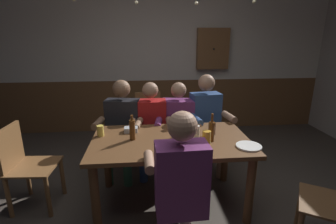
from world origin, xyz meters
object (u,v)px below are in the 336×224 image
Objects in this scene: chair_empty_far_end at (149,119)px; condiment_caddy at (131,130)px; person_4 at (180,181)px; person_1 at (151,125)px; bottle_2 at (212,131)px; pint_glass_3 at (100,131)px; person_2 at (178,124)px; pint_glass_1 at (196,132)px; dining_table at (171,149)px; person_0 at (122,124)px; pint_glass_4 at (212,128)px; pint_glass_0 at (175,122)px; bottle_1 at (132,129)px; chair_empty_near_left at (25,164)px; pint_glass_5 at (187,127)px; plate_0 at (249,146)px; wall_dart_cabinet at (213,49)px; pint_glass_2 at (206,138)px; person_3 at (207,120)px; bottle_0 at (188,137)px.

condiment_caddy is at bearing 72.22° from chair_empty_far_end.
person_4 is 8.92× the size of condiment_caddy.
person_1 is 4.17× the size of bottle_2.
person_2 is at bearing 31.60° from pint_glass_3.
pint_glass_1 is at bearing 99.94° from chair_empty_far_end.
person_0 is (-0.54, 0.68, 0.04)m from dining_table.
pint_glass_0 is at bearing 145.83° from pint_glass_4.
bottle_1 is at bearing -175.31° from pint_glass_4.
person_2 is 1.74m from chair_empty_near_left.
dining_table is 0.31m from pint_glass_1.
person_0 reaches higher than person_1.
person_0 is 0.92m from pint_glass_5.
pint_glass_0 is (-0.61, 0.58, 0.06)m from plate_0.
condiment_caddy is at bearing 111.33° from person_4.
plate_0 is at bearing -19.73° from dining_table.
plate_0 is at bearing -27.85° from bottle_2.
bottle_2 is (0.39, 0.60, 0.16)m from person_4.
wall_dart_cabinet is (1.37, 1.93, 0.73)m from condiment_caddy.
pint_glass_2 is at bearing 144.08° from person_0.
chair_empty_far_end is 3.47× the size of bottle_1.
pint_glass_5 is (1.65, 0.03, 0.33)m from chair_empty_near_left.
plate_0 is at bearing -52.76° from pint_glass_4.
plate_0 is 2.55m from wall_dart_cabinet.
pint_glass_2 is 0.34m from pint_glass_5.
person_4 is at bearing -49.83° from pint_glass_3.
bottle_2 is 0.17m from pint_glass_1.
pint_glass_2 reaches higher than pint_glass_0.
pint_glass_1 is 1.16× the size of pint_glass_3.
pint_glass_1 is at bearing 107.67° from pint_glass_2.
dining_table is 0.45m from bottle_2.
pint_glass_3 is 2.72m from wall_dart_cabinet.
pint_glass_5 is at bearing 99.57° from person_2.
chair_empty_near_left is at bearing 7.67° from person_3.
person_0 is 8.68× the size of pint_glass_5.
bottle_0 is at bearing 109.43° from person_1.
pint_glass_1 is at bearing 149.03° from person_0.
pint_glass_0 is 2.15m from wall_dart_cabinet.
plate_0 is 1.80× the size of pint_glass_1.
pint_glass_3 is 0.81× the size of pint_glass_5.
person_4 is 5.32× the size of plate_0.
person_3 is at bearing 79.04° from bottle_2.
wall_dart_cabinet is at bearing 54.65° from condiment_caddy.
plate_0 is 0.34× the size of wall_dart_cabinet.
plate_0 is 0.58m from bottle_0.
person_4 is at bearing 90.95° from person_2.
person_0 is at bearing 135.04° from pint_glass_2.
bottle_1 reaches higher than pint_glass_4.
pint_glass_3 is (-0.84, 0.38, -0.05)m from bottle_0.
person_2 is 8.38× the size of pint_glass_5.
pint_glass_2 reaches higher than pint_glass_3.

